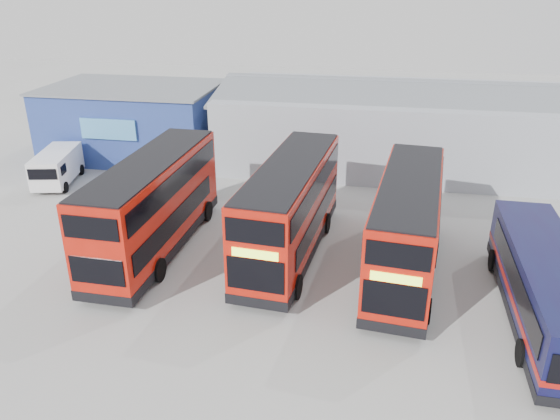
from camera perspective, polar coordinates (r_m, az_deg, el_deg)
The scene contains 8 objects.
ground_plane at distance 23.44m, azimuth -0.79°, elevation -9.43°, with size 120.00×120.00×0.00m, color gray.
office_block at distance 42.53m, azimuth -14.96°, elevation 9.05°, with size 12.30×8.32×5.12m.
maintenance_shed at distance 40.75m, azimuth 16.07°, elevation 8.33°, with size 30.50×12.00×5.89m.
double_decker_left at distance 27.10m, azimuth -13.04°, elevation 0.36°, with size 3.07×11.22×4.71m.
double_decker_centre at distance 26.04m, azimuth 1.08°, elevation -0.03°, with size 3.59×11.21×4.67m.
double_decker_right at distance 25.02m, azimuth 13.06°, elevation -1.85°, with size 3.69×10.98×4.56m.
single_decker_blue at distance 23.81m, azimuth 25.83°, elevation -7.42°, with size 2.81×10.85×2.92m.
panel_van at distance 38.29m, azimuth -22.29°, elevation 4.27°, with size 2.89×5.14×2.12m.
Camera 1 is at (3.86, -19.22, 12.84)m, focal length 35.00 mm.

